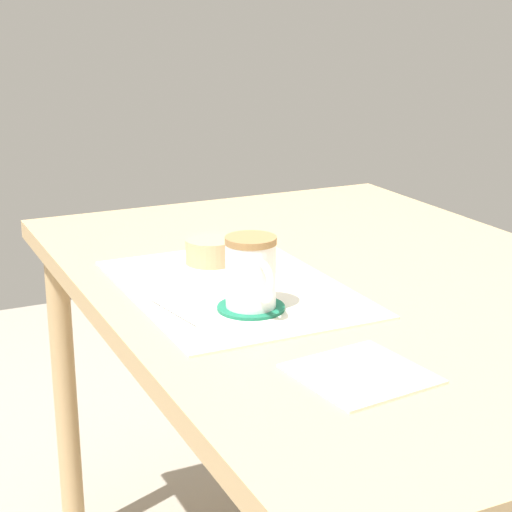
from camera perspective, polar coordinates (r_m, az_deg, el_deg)
The scene contains 8 objects.
dining_table at distance 1.45m, azimuth 6.47°, elevation -4.36°, with size 1.25×0.85×0.76m.
placemat at distance 1.36m, azimuth -1.52°, elevation -2.14°, with size 0.45×0.33×0.00m, color silver.
pastry_plate at distance 1.45m, azimuth -3.01°, elevation -0.67°, with size 0.15×0.15×0.01m, color silver.
pastry at distance 1.44m, azimuth -3.02°, elevation 0.34°, with size 0.09×0.09×0.04m, color tan.
coffee_coaster at distance 1.26m, azimuth -0.34°, elevation -3.45°, with size 0.10×0.10×0.01m, color #196B4C.
coffee_mug at distance 1.24m, azimuth -0.29°, elevation -1.09°, with size 0.11×0.08×0.11m.
teaspoon at distance 1.25m, azimuth -5.46°, elevation -3.64°, with size 0.01×0.01×0.13m, color silver.
paper_napkin at distance 1.07m, azimuth 6.99°, elevation -7.81°, with size 0.15×0.15×0.00m, color silver.
Camera 1 is at (1.14, -0.73, 1.21)m, focal length 60.00 mm.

